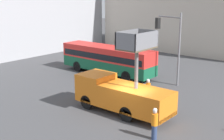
# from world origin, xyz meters

# --- Properties ---
(ground_plane) EXTENTS (120.00, 120.00, 0.00)m
(ground_plane) POSITION_xyz_m (0.00, 0.00, 0.00)
(ground_plane) COLOR #424244
(utility_truck) EXTENTS (2.57, 7.25, 5.88)m
(utility_truck) POSITION_xyz_m (0.47, 1.13, 1.44)
(utility_truck) COLOR orange
(utility_truck) RESTS_ON ground_plane
(city_bus) EXTENTS (2.42, 10.56, 2.90)m
(city_bus) POSITION_xyz_m (7.84, 8.66, 1.73)
(city_bus) COLOR #145638
(city_bus) RESTS_ON ground_plane
(traffic_light_pole) EXTENTS (2.85, 2.60, 6.55)m
(traffic_light_pole) POSITION_xyz_m (8.06, 1.45, 4.35)
(traffic_light_pole) COLOR slate
(traffic_light_pole) RESTS_ON ground_plane
(road_worker_near_truck) EXTENTS (0.38, 0.38, 1.93)m
(road_worker_near_truck) POSITION_xyz_m (-1.60, -2.89, 0.98)
(road_worker_near_truck) COLOR navy
(road_worker_near_truck) RESTS_ON ground_plane
(road_worker_directing) EXTENTS (0.38, 0.38, 1.92)m
(road_worker_directing) POSITION_xyz_m (3.30, 0.75, 0.97)
(road_worker_directing) COLOR navy
(road_worker_directing) RESTS_ON ground_plane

